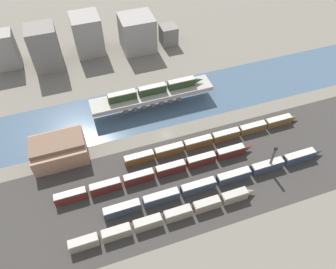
{
  "coord_description": "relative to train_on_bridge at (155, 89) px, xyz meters",
  "views": [
    {
      "loc": [
        -28.39,
        -85.8,
        100.53
      ],
      "look_at": [
        0.0,
        -2.82,
        2.97
      ],
      "focal_mm": 35.0,
      "sensor_mm": 36.0,
      "label": 1
    }
  ],
  "objects": [
    {
      "name": "ground_plane",
      "position": [
        -1.55,
        -18.37,
        -9.31
      ],
      "size": [
        400.0,
        400.0,
        0.0
      ],
      "primitive_type": "plane",
      "color": "#666056"
    },
    {
      "name": "railbed_yard",
      "position": [
        -1.55,
        -42.37,
        -9.3
      ],
      "size": [
        280.0,
        42.0,
        0.01
      ],
      "primitive_type": "cube",
      "color": "#33302D",
      "rests_on": "ground"
    },
    {
      "name": "river_water",
      "position": [
        -1.55,
        -0.0,
        -9.31
      ],
      "size": [
        320.0,
        29.02,
        0.01
      ],
      "primitive_type": "cube",
      "color": "#3D5166",
      "rests_on": "ground"
    },
    {
      "name": "bridge",
      "position": [
        -1.55,
        -0.0,
        -3.48
      ],
      "size": [
        53.75,
        9.28,
        7.43
      ],
      "color": "gray",
      "rests_on": "ground"
    },
    {
      "name": "train_on_bridge",
      "position": [
        0.0,
        0.0,
        0.0
      ],
      "size": [
        42.92,
        2.79,
        3.84
      ],
      "color": "#23381E",
      "rests_on": "bridge"
    },
    {
      "name": "train_yard_near",
      "position": [
        -13.72,
        -54.94,
        -7.32
      ],
      "size": [
        64.78,
        3.06,
        4.04
      ],
      "color": "gray",
      "rests_on": "ground"
    },
    {
      "name": "train_yard_mid",
      "position": [
        9.2,
        -47.39,
        -7.29
      ],
      "size": [
        86.47,
        2.97,
        4.1
      ],
      "color": "#2D384C",
      "rests_on": "ground"
    },
    {
      "name": "train_yard_far",
      "position": [
        -10.77,
        -36.78,
        -7.26
      ],
      "size": [
        76.16,
        2.81,
        4.17
      ],
      "color": "#5B1E19",
      "rests_on": "ground"
    },
    {
      "name": "train_yard_outer",
      "position": [
        16.17,
        -28.13,
        -7.46
      ],
      "size": [
        76.3,
        2.88,
        3.76
      ],
      "color": "brown",
      "rests_on": "ground"
    },
    {
      "name": "warehouse_building",
      "position": [
        -43.73,
        -16.09,
        -4.95
      ],
      "size": [
        20.28,
        14.84,
        9.16
      ],
      "color": "#937056",
      "rests_on": "ground"
    },
    {
      "name": "signal_tower",
      "position": [
        29.26,
        -47.67,
        -2.94
      ],
      "size": [
        1.0,
        0.98,
        13.03
      ],
      "color": "#4C4C51",
      "rests_on": "ground"
    },
    {
      "name": "city_block_far_left",
      "position": [
        -61.57,
        52.12,
        -0.24
      ],
      "size": [
        12.42,
        9.89,
        18.13
      ],
      "primitive_type": "cube",
      "color": "gray",
      "rests_on": "ground"
    },
    {
      "name": "city_block_left",
      "position": [
        -42.09,
        45.47,
        1.43
      ],
      "size": [
        13.77,
        13.38,
        21.48
      ],
      "primitive_type": "cube",
      "color": "slate",
      "rests_on": "ground"
    },
    {
      "name": "city_block_center",
      "position": [
        -20.32,
        52.24,
        0.68
      ],
      "size": [
        14.16,
        15.23,
        19.97
      ],
      "primitive_type": "cube",
      "color": "gray",
      "rests_on": "ground"
    },
    {
      "name": "city_block_right",
      "position": [
        4.56,
        46.26,
        -0.17
      ],
      "size": [
        17.03,
        15.73,
        18.28
      ],
      "primitive_type": "cube",
      "color": "gray",
      "rests_on": "ground"
    },
    {
      "name": "city_block_far_right",
      "position": [
        21.49,
        45.48,
        -4.18
      ],
      "size": [
        8.55,
        8.64,
        10.27
      ],
      "primitive_type": "cube",
      "color": "slate",
      "rests_on": "ground"
    }
  ]
}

